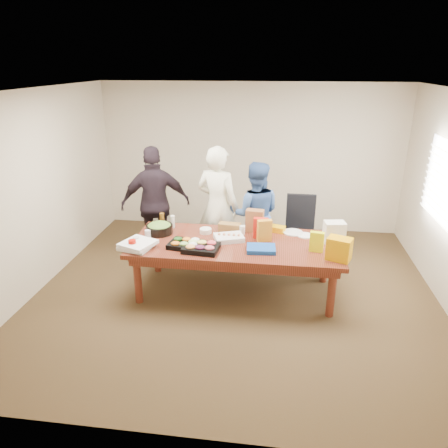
# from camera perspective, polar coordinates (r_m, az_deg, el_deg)

# --- Properties ---
(floor) EXTENTS (5.50, 5.00, 0.02)m
(floor) POSITION_cam_1_polar(r_m,az_deg,el_deg) (5.96, 1.56, -9.21)
(floor) COLOR #47301E
(floor) RESTS_ON ground
(ceiling) EXTENTS (5.50, 5.00, 0.02)m
(ceiling) POSITION_cam_1_polar(r_m,az_deg,el_deg) (5.14, 1.87, 17.89)
(ceiling) COLOR white
(ceiling) RESTS_ON wall_back
(wall_back) EXTENTS (5.50, 0.04, 2.70)m
(wall_back) POSITION_cam_1_polar(r_m,az_deg,el_deg) (7.80, 3.63, 8.96)
(wall_back) COLOR beige
(wall_back) RESTS_ON floor
(wall_front) EXTENTS (5.50, 0.04, 2.70)m
(wall_front) POSITION_cam_1_polar(r_m,az_deg,el_deg) (3.14, -3.14, -10.84)
(wall_front) COLOR beige
(wall_front) RESTS_ON floor
(wall_left) EXTENTS (0.04, 5.00, 2.70)m
(wall_left) POSITION_cam_1_polar(r_m,az_deg,el_deg) (6.29, -24.16, 4.05)
(wall_left) COLOR beige
(wall_left) RESTS_ON floor
(window_panel) EXTENTS (0.03, 1.40, 1.10)m
(window_panel) POSITION_cam_1_polar(r_m,az_deg,el_deg) (6.30, 27.87, 4.90)
(window_panel) COLOR white
(window_panel) RESTS_ON wall_right
(window_blinds) EXTENTS (0.04, 1.36, 1.00)m
(window_blinds) POSITION_cam_1_polar(r_m,az_deg,el_deg) (6.29, 27.53, 4.93)
(window_blinds) COLOR beige
(window_blinds) RESTS_ON wall_right
(conference_table) EXTENTS (2.80, 1.20, 0.75)m
(conference_table) POSITION_cam_1_polar(r_m,az_deg,el_deg) (5.77, 1.59, -5.92)
(conference_table) COLOR #4C1C0F
(conference_table) RESTS_ON floor
(office_chair) EXTENTS (0.55, 0.55, 1.07)m
(office_chair) POSITION_cam_1_polar(r_m,az_deg,el_deg) (6.51, 10.33, -1.46)
(office_chair) COLOR black
(office_chair) RESTS_ON floor
(person_center) EXTENTS (0.79, 0.65, 1.88)m
(person_center) POSITION_cam_1_polar(r_m,az_deg,el_deg) (6.40, -0.87, 2.40)
(person_center) COLOR white
(person_center) RESTS_ON floor
(person_right) EXTENTS (0.83, 0.66, 1.64)m
(person_right) POSITION_cam_1_polar(r_m,az_deg,el_deg) (6.44, 4.25, 1.34)
(person_right) COLOR #385A9A
(person_right) RESTS_ON floor
(person_left) EXTENTS (1.16, 0.78, 1.83)m
(person_left) POSITION_cam_1_polar(r_m,az_deg,el_deg) (6.68, -9.32, 2.72)
(person_left) COLOR black
(person_left) RESTS_ON floor
(veggie_tray) EXTENTS (0.47, 0.39, 0.06)m
(veggie_tray) POSITION_cam_1_polar(r_m,az_deg,el_deg) (5.48, -5.29, -2.82)
(veggie_tray) COLOR black
(veggie_tray) RESTS_ON conference_table
(fruit_tray) EXTENTS (0.48, 0.39, 0.07)m
(fruit_tray) POSITION_cam_1_polar(r_m,az_deg,el_deg) (5.37, -3.15, -3.30)
(fruit_tray) COLOR black
(fruit_tray) RESTS_ON conference_table
(sheet_cake) EXTENTS (0.46, 0.40, 0.07)m
(sheet_cake) POSITION_cam_1_polar(r_m,az_deg,el_deg) (5.67, 0.68, -1.89)
(sheet_cake) COLOR white
(sheet_cake) RESTS_ON conference_table
(salad_bowl) EXTENTS (0.46, 0.46, 0.12)m
(salad_bowl) POSITION_cam_1_polar(r_m,az_deg,el_deg) (5.95, -8.81, -0.68)
(salad_bowl) COLOR black
(salad_bowl) RESTS_ON conference_table
(chip_bag_blue) EXTENTS (0.38, 0.30, 0.05)m
(chip_bag_blue) POSITION_cam_1_polar(r_m,az_deg,el_deg) (5.37, 5.09, -3.40)
(chip_bag_blue) COLOR #13449C
(chip_bag_blue) RESTS_ON conference_table
(chip_bag_red) EXTENTS (0.20, 0.09, 0.29)m
(chip_bag_red) POSITION_cam_1_polar(r_m,az_deg,el_deg) (5.72, 5.04, -0.56)
(chip_bag_red) COLOR red
(chip_bag_red) RESTS_ON conference_table
(chip_bag_yellow) EXTENTS (0.19, 0.10, 0.26)m
(chip_bag_yellow) POSITION_cam_1_polar(r_m,az_deg,el_deg) (5.42, 12.56, -2.40)
(chip_bag_yellow) COLOR #DCED0A
(chip_bag_yellow) RESTS_ON conference_table
(chip_bag_orange) EXTENTS (0.21, 0.14, 0.30)m
(chip_bag_orange) POSITION_cam_1_polar(r_m,az_deg,el_deg) (5.62, 5.56, -0.91)
(chip_bag_orange) COLOR orange
(chip_bag_orange) RESTS_ON conference_table
(mayo_jar) EXTENTS (0.09, 0.09, 0.12)m
(mayo_jar) POSITION_cam_1_polar(r_m,az_deg,el_deg) (5.85, 2.51, -0.82)
(mayo_jar) COLOR silver
(mayo_jar) RESTS_ON conference_table
(mustard_bottle) EXTENTS (0.06, 0.06, 0.15)m
(mustard_bottle) POSITION_cam_1_polar(r_m,az_deg,el_deg) (5.98, 5.15, -0.27)
(mustard_bottle) COLOR #F6FF10
(mustard_bottle) RESTS_ON conference_table
(dressing_bottle) EXTENTS (0.08, 0.08, 0.21)m
(dressing_bottle) POSITION_cam_1_polar(r_m,az_deg,el_deg) (6.17, -8.46, 0.56)
(dressing_bottle) COLOR #5F3A0F
(dressing_bottle) RESTS_ON conference_table
(ranch_bottle) EXTENTS (0.07, 0.07, 0.18)m
(ranch_bottle) POSITION_cam_1_polar(r_m,az_deg,el_deg) (6.11, -7.03, 0.32)
(ranch_bottle) COLOR silver
(ranch_bottle) RESTS_ON conference_table
(banana_bunch) EXTENTS (0.27, 0.21, 0.08)m
(banana_bunch) POSITION_cam_1_polar(r_m,az_deg,el_deg) (6.00, 7.13, -0.64)
(banana_bunch) COLOR #DD9F01
(banana_bunch) RESTS_ON conference_table
(bread_loaf) EXTENTS (0.32, 0.17, 0.12)m
(bread_loaf) POSITION_cam_1_polar(r_m,az_deg,el_deg) (5.94, 0.78, -0.47)
(bread_loaf) COLOR olive
(bread_loaf) RESTS_ON conference_table
(kraft_bag) EXTENTS (0.26, 0.17, 0.32)m
(kraft_bag) POSITION_cam_1_polar(r_m,az_deg,el_deg) (5.93, 4.22, 0.45)
(kraft_bag) COLOR brown
(kraft_bag) RESTS_ON conference_table
(red_cup) EXTENTS (0.12, 0.12, 0.13)m
(red_cup) POSITION_cam_1_polar(r_m,az_deg,el_deg) (5.50, -12.42, -2.79)
(red_cup) COLOR #AE0F02
(red_cup) RESTS_ON conference_table
(clear_cup_a) EXTENTS (0.10, 0.10, 0.11)m
(clear_cup_a) POSITION_cam_1_polar(r_m,az_deg,el_deg) (5.63, -11.91, -2.26)
(clear_cup_a) COLOR silver
(clear_cup_a) RESTS_ON conference_table
(clear_cup_b) EXTENTS (0.08, 0.08, 0.11)m
(clear_cup_b) POSITION_cam_1_polar(r_m,az_deg,el_deg) (5.82, -10.38, -1.36)
(clear_cup_b) COLOR silver
(clear_cup_b) RESTS_ON conference_table
(pizza_box_lower) EXTENTS (0.47, 0.47, 0.04)m
(pizza_box_lower) POSITION_cam_1_polar(r_m,az_deg,el_deg) (5.57, -11.80, -2.92)
(pizza_box_lower) COLOR white
(pizza_box_lower) RESTS_ON conference_table
(pizza_box_upper) EXTENTS (0.51, 0.51, 0.04)m
(pizza_box_upper) POSITION_cam_1_polar(r_m,az_deg,el_deg) (5.52, -11.68, -2.63)
(pizza_box_upper) COLOR white
(pizza_box_upper) RESTS_ON pizza_box_lower
(plate_a) EXTENTS (0.35, 0.35, 0.02)m
(plate_a) POSITION_cam_1_polar(r_m,az_deg,el_deg) (5.99, 9.42, -1.14)
(plate_a) COLOR silver
(plate_a) RESTS_ON conference_table
(plate_b) EXTENTS (0.22, 0.22, 0.01)m
(plate_b) POSITION_cam_1_polar(r_m,az_deg,el_deg) (5.92, 11.02, -1.55)
(plate_b) COLOR white
(plate_b) RESTS_ON conference_table
(dip_bowl_a) EXTENTS (0.18, 0.18, 0.06)m
(dip_bowl_a) POSITION_cam_1_polar(r_m,az_deg,el_deg) (6.01, 3.04, -0.57)
(dip_bowl_a) COLOR beige
(dip_bowl_a) RESTS_ON conference_table
(dip_bowl_b) EXTENTS (0.19, 0.19, 0.07)m
(dip_bowl_b) POSITION_cam_1_polar(r_m,az_deg,el_deg) (5.90, -2.53, -0.93)
(dip_bowl_b) COLOR white
(dip_bowl_b) RESTS_ON conference_table
(grocery_bag_white) EXTENTS (0.30, 0.23, 0.29)m
(grocery_bag_white) POSITION_cam_1_polar(r_m,az_deg,el_deg) (5.75, 14.83, -1.09)
(grocery_bag_white) COLOR white
(grocery_bag_white) RESTS_ON conference_table
(grocery_bag_yellow) EXTENTS (0.34, 0.29, 0.28)m
(grocery_bag_yellow) POSITION_cam_1_polar(r_m,az_deg,el_deg) (5.27, 15.47, -3.30)
(grocery_bag_yellow) COLOR #DB9200
(grocery_bag_yellow) RESTS_ON conference_table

